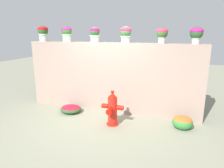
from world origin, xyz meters
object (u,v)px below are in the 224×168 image
(potted_plant_4, at_px, (162,33))
(flower_bush_right, at_px, (182,122))
(potted_plant_1, at_px, (67,32))
(potted_plant_5, at_px, (196,33))
(flower_bush_left, at_px, (71,109))
(potted_plant_0, at_px, (43,32))
(potted_plant_3, at_px, (126,33))
(fire_hydrant, at_px, (112,109))
(potted_plant_2, at_px, (95,33))

(potted_plant_4, distance_m, flower_bush_right, 2.31)
(potted_plant_1, relative_size, potted_plant_5, 1.12)
(flower_bush_left, bearing_deg, potted_plant_0, 155.02)
(flower_bush_right, bearing_deg, potted_plant_3, 161.42)
(potted_plant_1, distance_m, fire_hydrant, 2.80)
(potted_plant_1, xyz_separation_m, flower_bush_left, (0.35, -0.57, -2.23))
(potted_plant_3, height_order, potted_plant_5, potted_plant_3)
(potted_plant_1, height_order, fire_hydrant, potted_plant_1)
(flower_bush_left, bearing_deg, potted_plant_2, 46.36)
(potted_plant_5, bearing_deg, potted_plant_4, -177.55)
(potted_plant_3, relative_size, flower_bush_right, 0.90)
(potted_plant_5, bearing_deg, fire_hydrant, -152.38)
(potted_plant_3, relative_size, potted_plant_5, 1.06)
(potted_plant_3, relative_size, flower_bush_left, 0.71)
(potted_plant_2, distance_m, flower_bush_right, 3.42)
(potted_plant_1, bearing_deg, flower_bush_left, -58.26)
(potted_plant_4, xyz_separation_m, potted_plant_5, (0.83, 0.04, 0.00))
(fire_hydrant, relative_size, flower_bush_left, 1.43)
(potted_plant_3, xyz_separation_m, fire_hydrant, (-0.05, -0.95, -1.90))
(potted_plant_1, bearing_deg, potted_plant_4, -0.32)
(potted_plant_0, relative_size, potted_plant_5, 1.15)
(potted_plant_2, height_order, potted_plant_3, potted_plant_3)
(fire_hydrant, bearing_deg, potted_plant_3, 86.70)
(potted_plant_3, bearing_deg, flower_bush_left, -159.57)
(potted_plant_2, bearing_deg, potted_plant_3, -2.16)
(fire_hydrant, bearing_deg, potted_plant_2, 132.08)
(potted_plant_0, bearing_deg, potted_plant_4, -0.13)
(potted_plant_5, height_order, flower_bush_left, potted_plant_5)
(fire_hydrant, height_order, flower_bush_left, fire_hydrant)
(potted_plant_0, distance_m, potted_plant_1, 0.86)
(potted_plant_3, distance_m, fire_hydrant, 2.12)
(potted_plant_5, distance_m, fire_hydrant, 2.83)
(potted_plant_4, bearing_deg, flower_bush_left, -167.45)
(potted_plant_0, distance_m, flower_bush_left, 2.61)
(potted_plant_1, xyz_separation_m, potted_plant_4, (2.85, -0.02, -0.02))
(potted_plant_1, bearing_deg, potted_plant_5, 0.30)
(potted_plant_3, height_order, flower_bush_left, potted_plant_3)
(potted_plant_0, xyz_separation_m, potted_plant_3, (2.72, -0.00, -0.03))
(potted_plant_0, bearing_deg, potted_plant_1, 0.49)
(potted_plant_2, xyz_separation_m, potted_plant_5, (2.75, -0.01, 0.01))
(potted_plant_1, height_order, potted_plant_3, potted_plant_1)
(potted_plant_2, xyz_separation_m, flower_bush_right, (2.61, -0.60, -2.13))
(potted_plant_0, height_order, potted_plant_4, potted_plant_0)
(potted_plant_3, xyz_separation_m, flower_bush_left, (-1.51, -0.56, -2.21))
(potted_plant_2, distance_m, potted_plant_5, 2.75)
(potted_plant_4, bearing_deg, flower_bush_right, -38.91)
(flower_bush_right, bearing_deg, flower_bush_left, -179.92)
(potted_plant_1, relative_size, flower_bush_left, 0.74)
(potted_plant_1, bearing_deg, flower_bush_right, -9.13)
(fire_hydrant, bearing_deg, potted_plant_1, 152.21)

